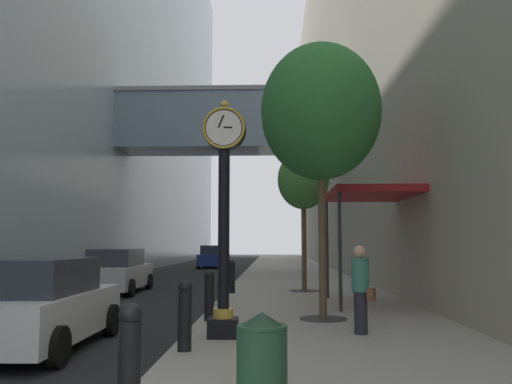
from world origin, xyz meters
TOP-DOWN VIEW (x-y plane):
  - ground_plane at (0.00, 27.00)m, footprint 110.00×110.00m
  - sidewalk_right at (2.91, 30.00)m, footprint 5.81×80.00m
  - building_block_left at (-11.48, 29.98)m, footprint 22.15×80.00m
  - building_block_right at (10.31, 30.00)m, footprint 9.00×80.00m
  - street_clock at (0.79, 6.62)m, footprint 0.84×0.55m
  - bollard_nearest at (0.28, 2.07)m, footprint 0.24×0.24m
  - bollard_second at (0.28, 5.36)m, footprint 0.24×0.24m
  - bollard_third at (0.28, 8.65)m, footprint 0.24×0.24m
  - bollard_fourth at (0.28, 11.94)m, footprint 0.24×0.24m
  - bollard_fifth at (0.28, 15.24)m, footprint 0.24×0.24m
  - street_tree_near at (2.90, 8.98)m, footprint 2.88×2.88m
  - street_tree_mid_near at (2.90, 16.02)m, footprint 1.94×1.94m
  - trash_bin at (1.61, 2.15)m, footprint 0.53×0.53m
  - pedestrian_walking at (3.45, 7.03)m, footprint 0.52×0.47m
  - storefront_awning at (4.57, 12.02)m, footprint 2.40×3.60m
  - car_white_near at (-2.46, 6.01)m, footprint 2.03×4.06m
  - car_silver_mid at (-4.20, 16.47)m, footprint 2.09×4.64m
  - car_blue_far at (-2.77, 36.56)m, footprint 2.22×4.72m

SIDE VIEW (x-z plane):
  - ground_plane at x=0.00m, z-range 0.00..0.00m
  - sidewalk_right at x=2.91m, z-range 0.00..0.14m
  - trash_bin at x=1.61m, z-range 0.15..1.20m
  - bollard_nearest at x=0.28m, z-range 0.17..1.31m
  - bollard_second at x=0.28m, z-range 0.17..1.31m
  - bollard_third at x=0.28m, z-range 0.17..1.31m
  - bollard_fourth at x=0.28m, z-range 0.17..1.31m
  - bollard_fifth at x=0.28m, z-range 0.17..1.31m
  - car_white_near at x=-2.46m, z-range -0.02..1.60m
  - car_silver_mid at x=-4.20m, z-range -0.02..1.64m
  - car_blue_far at x=-2.77m, z-range -0.03..1.69m
  - pedestrian_walking at x=3.45m, z-range 0.19..1.89m
  - street_clock at x=0.79m, z-range 0.36..4.90m
  - storefront_awning at x=4.57m, z-range 1.63..4.93m
  - street_tree_mid_near at x=2.90m, z-range 1.60..6.84m
  - street_tree_near at x=2.90m, z-range 1.75..8.32m
  - building_block_right at x=10.31m, z-range 0.00..30.60m
  - building_block_left at x=-11.48m, z-range -0.05..36.25m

